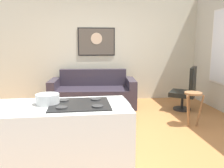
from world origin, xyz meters
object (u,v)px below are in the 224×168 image
(couch, at_px, (93,94))
(bar_stool, at_px, (193,100))
(coffee_table, at_px, (104,104))
(armchair, at_px, (187,90))
(mixing_bowl, at_px, (48,99))
(wall_painting, at_px, (96,42))

(couch, relative_size, bar_stool, 3.28)
(coffee_table, xyz_separation_m, armchair, (1.93, 0.51, 0.13))
(armchair, bearing_deg, mixing_bowl, -136.77)
(mixing_bowl, bearing_deg, couch, 78.94)
(bar_stool, relative_size, mixing_bowl, 2.65)
(bar_stool, distance_m, wall_painting, 2.91)
(couch, xyz_separation_m, armchair, (2.08, -0.64, 0.18))
(couch, distance_m, wall_painting, 1.38)
(mixing_bowl, bearing_deg, bar_stool, 33.58)
(coffee_table, height_order, mixing_bowl, mixing_bowl)
(armchair, bearing_deg, coffee_table, -165.09)
(coffee_table, distance_m, armchair, 2.00)
(mixing_bowl, distance_m, wall_painting, 3.87)
(coffee_table, height_order, wall_painting, wall_painting)
(couch, distance_m, bar_stool, 2.38)
(bar_stool, xyz_separation_m, mixing_bowl, (-2.37, -1.58, 0.48))
(couch, xyz_separation_m, mixing_bowl, (-0.62, -3.18, 0.67))
(couch, xyz_separation_m, coffee_table, (0.15, -1.15, 0.05))
(bar_stool, bearing_deg, mixing_bowl, -146.42)
(armchair, bearing_deg, couch, 162.87)
(coffee_table, relative_size, wall_painting, 1.01)
(bar_stool, height_order, mixing_bowl, mixing_bowl)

